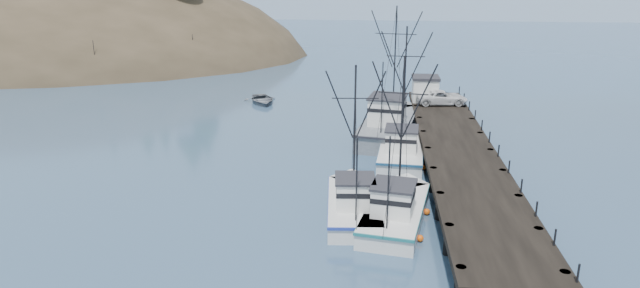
% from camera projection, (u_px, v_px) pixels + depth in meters
% --- Properties ---
extents(ground, '(400.00, 400.00, 0.00)m').
position_uv_depth(ground, '(260.00, 254.00, 34.80)').
color(ground, '#2E4967').
rests_on(ground, ground).
extents(pier, '(6.00, 44.00, 2.00)m').
position_uv_depth(pier, '(459.00, 152.00, 48.22)').
color(pier, black).
rests_on(pier, ground).
extents(distant_ridge, '(360.00, 40.00, 26.00)m').
position_uv_depth(distant_ridge, '(385.00, 15.00, 195.20)').
color(distant_ridge, '#9EB2C6').
rests_on(distant_ridge, ground).
extents(distant_ridge_far, '(180.00, 25.00, 18.00)m').
position_uv_depth(distant_ridge_far, '(251.00, 10.00, 213.91)').
color(distant_ridge_far, silver).
rests_on(distant_ridge_far, ground).
extents(moored_sailboats, '(23.04, 19.29, 6.35)m').
position_uv_depth(moored_sailboats, '(117.00, 71.00, 91.87)').
color(moored_sailboats, silver).
rests_on(moored_sailboats, ground).
extents(trawler_near, '(5.42, 11.51, 11.55)m').
position_uv_depth(trawler_near, '(396.00, 209.00, 39.10)').
color(trawler_near, silver).
rests_on(trawler_near, ground).
extents(trawler_mid, '(4.25, 10.84, 10.78)m').
position_uv_depth(trawler_mid, '(354.00, 203.00, 40.13)').
color(trawler_mid, silver).
rests_on(trawler_mid, ground).
extents(trawler_far, '(4.61, 11.91, 12.06)m').
position_uv_depth(trawler_far, '(401.00, 149.00, 51.72)').
color(trawler_far, silver).
rests_on(trawler_far, ground).
extents(work_vessel, '(7.11, 16.00, 13.27)m').
position_uv_depth(work_vessel, '(390.00, 123.00, 58.46)').
color(work_vessel, slate).
rests_on(work_vessel, ground).
extents(pier_shed, '(3.00, 3.20, 2.80)m').
position_uv_depth(pier_shed, '(425.00, 88.00, 64.45)').
color(pier_shed, silver).
rests_on(pier_shed, pier).
extents(pickup_truck, '(5.86, 3.17, 1.56)m').
position_uv_depth(pickup_truck, '(442.00, 97.00, 62.89)').
color(pickup_truck, silver).
rests_on(pickup_truck, pier).
extents(motorboat, '(5.81, 6.76, 1.18)m').
position_uv_depth(motorboat, '(262.00, 103.00, 72.25)').
color(motorboat, '#595E63').
rests_on(motorboat, ground).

